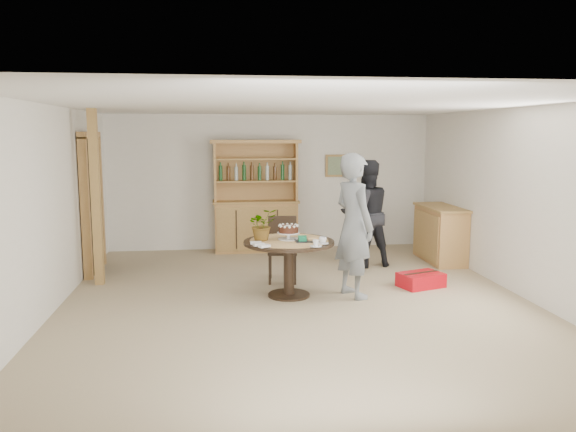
% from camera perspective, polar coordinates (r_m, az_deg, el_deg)
% --- Properties ---
extents(ground, '(7.00, 7.00, 0.00)m').
position_cam_1_polar(ground, '(7.34, 0.92, -8.68)').
color(ground, tan).
rests_on(ground, ground).
extents(room_shell, '(6.04, 7.04, 2.52)m').
position_cam_1_polar(room_shell, '(7.04, 0.97, 5.01)').
color(room_shell, white).
rests_on(room_shell, ground).
extents(doorway, '(0.13, 1.10, 2.18)m').
position_cam_1_polar(doorway, '(9.21, -19.33, 1.38)').
color(doorway, black).
rests_on(doorway, ground).
extents(pine_post, '(0.12, 0.12, 2.50)m').
position_cam_1_polar(pine_post, '(8.37, -18.93, 1.73)').
color(pine_post, '#B48A4B').
rests_on(pine_post, ground).
extents(hutch, '(1.62, 0.54, 2.04)m').
position_cam_1_polar(hutch, '(10.32, -3.29, 0.21)').
color(hutch, tan).
rests_on(hutch, ground).
extents(sideboard, '(0.54, 1.26, 0.94)m').
position_cam_1_polar(sideboard, '(9.84, 15.21, -1.75)').
color(sideboard, tan).
rests_on(sideboard, ground).
extents(dining_table, '(1.20, 1.20, 0.76)m').
position_cam_1_polar(dining_table, '(7.44, 0.09, -3.65)').
color(dining_table, black).
rests_on(dining_table, ground).
extents(dining_chair, '(0.47, 0.47, 0.95)m').
position_cam_1_polar(dining_chair, '(8.26, -0.58, -2.92)').
color(dining_chair, black).
rests_on(dining_chair, ground).
extents(birthday_cake, '(0.30, 0.30, 0.20)m').
position_cam_1_polar(birthday_cake, '(7.43, 0.04, -1.47)').
color(birthday_cake, white).
rests_on(birthday_cake, dining_table).
extents(flower_vase, '(0.47, 0.44, 0.42)m').
position_cam_1_polar(flower_vase, '(7.38, -2.65, -0.86)').
color(flower_vase, '#3F7233').
rests_on(flower_vase, dining_table).
extents(gift_tray, '(0.30, 0.20, 0.08)m').
position_cam_1_polar(gift_tray, '(7.31, 1.89, -2.41)').
color(gift_tray, black).
rests_on(gift_tray, dining_table).
extents(coffee_cup_a, '(0.15, 0.15, 0.09)m').
position_cam_1_polar(coffee_cup_a, '(7.19, 3.55, -2.50)').
color(coffee_cup_a, silver).
rests_on(coffee_cup_a, dining_table).
extents(coffee_cup_b, '(0.15, 0.15, 0.08)m').
position_cam_1_polar(coffee_cup_b, '(7.00, 2.84, -2.83)').
color(coffee_cup_b, silver).
rests_on(coffee_cup_b, dining_table).
extents(napkins, '(0.24, 0.33, 0.03)m').
position_cam_1_polar(napkins, '(7.05, -2.89, -2.90)').
color(napkins, white).
rests_on(napkins, dining_table).
extents(teen_boy, '(0.68, 0.81, 1.91)m').
position_cam_1_polar(teen_boy, '(7.43, 6.71, -0.97)').
color(teen_boy, slate).
rests_on(teen_boy, ground).
extents(adult_person, '(0.95, 0.81, 1.74)m').
position_cam_1_polar(adult_person, '(9.16, 7.90, 0.24)').
color(adult_person, black).
rests_on(adult_person, ground).
extents(red_suitcase, '(0.70, 0.57, 0.21)m').
position_cam_1_polar(red_suitcase, '(8.21, 13.34, -6.33)').
color(red_suitcase, red).
rests_on(red_suitcase, ground).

